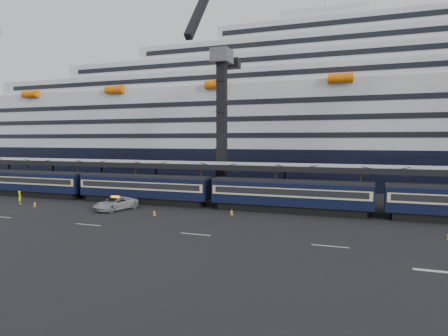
{
  "coord_description": "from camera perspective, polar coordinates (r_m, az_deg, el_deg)",
  "views": [
    {
      "loc": [
        0.89,
        -36.95,
        8.63
      ],
      "look_at": [
        -16.34,
        10.0,
        5.13
      ],
      "focal_mm": 32.0,
      "sensor_mm": 36.0,
      "label": 1
    }
  ],
  "objects": [
    {
      "name": "ground",
      "position": [
        37.96,
        18.52,
        -9.35
      ],
      "size": [
        260.0,
        260.0,
        0.0
      ],
      "primitive_type": "plane",
      "color": "black",
      "rests_on": "ground"
    },
    {
      "name": "cruise_ship",
      "position": [
        83.05,
        18.9,
        6.35
      ],
      "size": [
        214.09,
        28.84,
        34.0
      ],
      "color": "black",
      "rests_on": "ground"
    },
    {
      "name": "traffic_cone_d",
      "position": [
        46.3,
        1.09,
        -6.3
      ],
      "size": [
        0.36,
        0.36,
        0.71
      ],
      "color": "orange",
      "rests_on": "ground"
    },
    {
      "name": "pickup_truck",
      "position": [
        51.25,
        -15.24,
        -4.93
      ],
      "size": [
        3.97,
        6.21,
        1.6
      ],
      "primitive_type": "imported",
      "rotation": [
        0.0,
        0.0,
        -0.25
      ],
      "color": "#9FA0A5",
      "rests_on": "ground"
    },
    {
      "name": "traffic_cone_b",
      "position": [
        57.58,
        -25.42,
        -4.65
      ],
      "size": [
        0.35,
        0.35,
        0.71
      ],
      "color": "orange",
      "rests_on": "ground"
    },
    {
      "name": "canopy",
      "position": [
        51.07,
        19.11,
        -0.01
      ],
      "size": [
        130.0,
        6.25,
        5.53
      ],
      "color": "#999BA1",
      "rests_on": "ground"
    },
    {
      "name": "crane_dark_near",
      "position": [
        59.44,
        -0.46,
        7.18
      ],
      "size": [
        4.5,
        17.75,
        35.08
      ],
      "color": "#515459",
      "rests_on": "ground"
    },
    {
      "name": "worker",
      "position": [
        60.65,
        -27.15,
        -3.77
      ],
      "size": [
        0.78,
        0.69,
        1.79
      ],
      "primitive_type": "imported",
      "rotation": [
        0.0,
        0.0,
        2.64
      ],
      "color": "#DDF90D",
      "rests_on": "ground"
    },
    {
      "name": "traffic_cone_c",
      "position": [
        46.56,
        -9.92,
        -6.32
      ],
      "size": [
        0.34,
        0.34,
        0.68
      ],
      "color": "orange",
      "rests_on": "ground"
    },
    {
      "name": "train",
      "position": [
        47.71,
        13.33,
        -3.85
      ],
      "size": [
        133.05,
        3.0,
        4.05
      ],
      "color": "black",
      "rests_on": "ground"
    }
  ]
}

